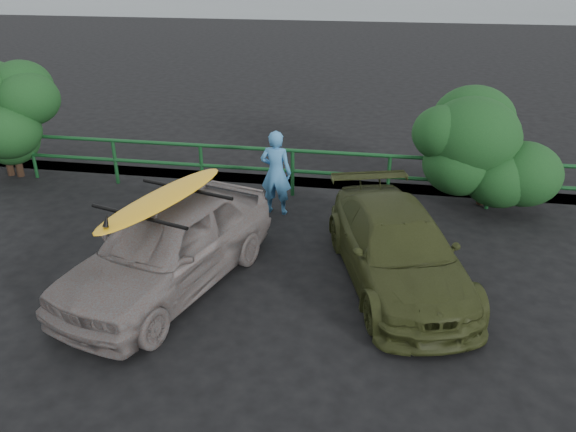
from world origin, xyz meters
name	(u,v)px	position (x,y,z in m)	size (l,w,h in m)	color
ground	(160,329)	(0.00, 0.00, 0.00)	(80.00, 80.00, 0.00)	black
ocean	(368,2)	(0.00, 60.00, 0.00)	(200.00, 200.00, 0.00)	slate
guardrail	(246,169)	(0.00, 5.00, 0.52)	(14.00, 0.08, 1.04)	#154B21
shrub_left	(46,123)	(-4.80, 5.40, 1.18)	(3.20, 2.40, 2.37)	#1A471D
shrub_right	(490,152)	(5.00, 5.50, 1.04)	(3.20, 2.40, 2.08)	#1A471D
sedan	(168,246)	(-0.25, 1.10, 0.69)	(1.64, 4.07, 1.39)	slate
olive_vehicle	(398,249)	(3.18, 1.84, 0.58)	(1.62, 3.98, 1.16)	#363E1B
man	(276,173)	(0.83, 4.08, 0.84)	(0.61, 0.40, 1.68)	#438BCB
roof_rack	(164,202)	(-0.25, 1.10, 1.42)	(1.66, 1.17, 0.06)	black
surfboard	(163,198)	(-0.25, 1.10, 1.48)	(0.57, 2.75, 0.08)	yellow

